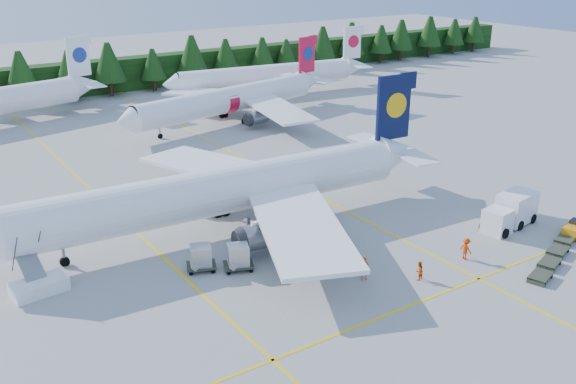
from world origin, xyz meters
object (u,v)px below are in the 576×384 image
service_truck (510,212)px  baggage_tug (574,229)px  airliner_navy (210,194)px  airliner_red (224,101)px  airstairs (37,282)px

service_truck → baggage_tug: (3.31, -4.89, -0.88)m
airliner_navy → service_truck: (24.63, -14.77, -2.35)m
airliner_navy → airliner_red: (20.32, 35.26, -0.49)m
service_truck → airstairs: bearing=154.4°
airliner_navy → airstairs: airliner_navy is taller
airliner_navy → baggage_tug: airliner_navy is taller
airstairs → service_truck: bearing=-23.2°
airliner_navy → baggage_tug: 34.32m
airstairs → airliner_navy: bearing=1.9°
airliner_navy → airliner_red: 40.70m
airstairs → airliner_red: bearing=39.0°
airliner_red → airstairs: bearing=-146.6°
airliner_red → airstairs: 52.88m
airliner_navy → airliner_red: bearing=63.3°
airliner_navy → airliner_red: airliner_navy is taller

